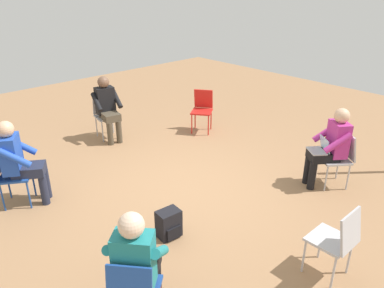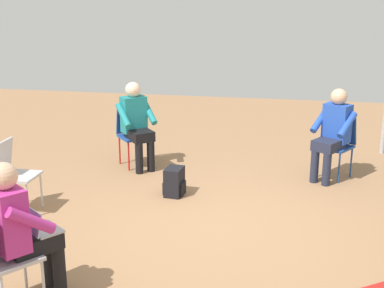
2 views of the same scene
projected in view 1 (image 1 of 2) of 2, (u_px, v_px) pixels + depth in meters
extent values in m
plane|color=#99704C|center=(186.00, 191.00, 5.61)|extent=(14.48, 14.48, 0.00)
cube|color=#B7B7BC|center=(107.00, 117.00, 7.32)|extent=(0.47, 0.47, 0.03)
cylinder|color=#B7B7BC|center=(119.00, 128.00, 7.36)|extent=(0.02, 0.02, 0.42)
cylinder|color=#B7B7BC|center=(103.00, 132.00, 7.20)|extent=(0.02, 0.02, 0.42)
cylinder|color=#B7B7BC|center=(113.00, 123.00, 7.62)|extent=(0.02, 0.02, 0.42)
cylinder|color=#B7B7BC|center=(97.00, 127.00, 7.46)|extent=(0.02, 0.02, 0.42)
cube|color=#B7B7BC|center=(102.00, 104.00, 7.38)|extent=(0.39, 0.16, 0.40)
cube|color=#1E4799|center=(129.00, 288.00, 3.01)|extent=(0.32, 0.35, 0.40)
cube|color=#B7B7BC|center=(330.00, 240.00, 3.90)|extent=(0.40, 0.40, 0.03)
cylinder|color=#B7B7BC|center=(304.00, 256.00, 4.00)|extent=(0.02, 0.02, 0.42)
cylinder|color=#B7B7BC|center=(320.00, 242.00, 4.22)|extent=(0.02, 0.02, 0.42)
cylinder|color=#B7B7BC|center=(333.00, 273.00, 3.78)|extent=(0.02, 0.02, 0.42)
cylinder|color=#B7B7BC|center=(349.00, 257.00, 3.99)|extent=(0.02, 0.02, 0.42)
cube|color=#B7B7BC|center=(351.00, 231.00, 3.69)|extent=(0.38, 0.10, 0.40)
cube|color=#B7B7BC|center=(334.00, 159.00, 5.62)|extent=(0.56, 0.56, 0.03)
cylinder|color=#B7B7BC|center=(326.00, 178.00, 5.54)|extent=(0.02, 0.02, 0.42)
cylinder|color=#B7B7BC|center=(317.00, 168.00, 5.85)|extent=(0.02, 0.02, 0.42)
cylinder|color=#B7B7BC|center=(348.00, 177.00, 5.58)|extent=(0.02, 0.02, 0.42)
cylinder|color=#B7B7BC|center=(338.00, 167.00, 5.88)|extent=(0.02, 0.02, 0.42)
cube|color=#B7B7BC|center=(349.00, 146.00, 5.55)|extent=(0.30, 0.36, 0.40)
cube|color=#1E4799|center=(16.00, 176.00, 5.15)|extent=(0.55, 0.55, 0.03)
cylinder|color=#1E4799|center=(34.00, 183.00, 5.43)|extent=(0.02, 0.02, 0.42)
cylinder|color=#1E4799|center=(29.00, 195.00, 5.12)|extent=(0.02, 0.02, 0.42)
cylinder|color=#1E4799|center=(9.00, 185.00, 5.37)|extent=(0.02, 0.02, 0.42)
cylinder|color=#1E4799|center=(2.00, 198.00, 5.06)|extent=(0.02, 0.02, 0.42)
cube|color=red|center=(202.00, 112.00, 7.60)|extent=(0.56, 0.56, 0.03)
cylinder|color=red|center=(208.00, 126.00, 7.51)|extent=(0.02, 0.02, 0.42)
cylinder|color=red|center=(192.00, 124.00, 7.57)|extent=(0.02, 0.02, 0.42)
cylinder|color=red|center=(211.00, 120.00, 7.81)|extent=(0.02, 0.02, 0.42)
cylinder|color=red|center=(195.00, 119.00, 7.87)|extent=(0.02, 0.02, 0.42)
cube|color=red|center=(203.00, 99.00, 7.68)|extent=(0.29, 0.36, 0.40)
cylinder|color=black|center=(312.00, 176.00, 5.59)|extent=(0.11, 0.11, 0.45)
cylinder|color=black|center=(307.00, 170.00, 5.76)|extent=(0.11, 0.11, 0.45)
cube|color=black|center=(323.00, 155.00, 5.57)|extent=(0.52, 0.49, 0.14)
cube|color=#B22D84|center=(338.00, 139.00, 5.48)|extent=(0.38, 0.40, 0.52)
sphere|color=#DBAD89|center=(342.00, 116.00, 5.34)|extent=(0.22, 0.22, 0.22)
cylinder|color=#B22D84|center=(338.00, 143.00, 5.28)|extent=(0.37, 0.31, 0.31)
cylinder|color=#B22D84|center=(326.00, 132.00, 5.65)|extent=(0.37, 0.31, 0.31)
cube|color=#9EA0A5|center=(317.00, 151.00, 5.53)|extent=(0.36, 0.37, 0.02)
cube|color=#B2D1F2|center=(325.00, 144.00, 5.50)|extent=(0.22, 0.27, 0.20)
cylinder|color=black|center=(138.00, 278.00, 3.69)|extent=(0.11, 0.11, 0.45)
cylinder|color=black|center=(156.00, 280.00, 3.67)|extent=(0.11, 0.11, 0.45)
cube|color=black|center=(141.00, 268.00, 3.42)|extent=(0.51, 0.50, 0.14)
cube|color=teal|center=(134.00, 260.00, 3.14)|extent=(0.39, 0.40, 0.52)
sphere|color=beige|center=(131.00, 225.00, 2.99)|extent=(0.22, 0.22, 0.22)
cylinder|color=teal|center=(114.00, 248.00, 3.24)|extent=(0.36, 0.32, 0.31)
cylinder|color=teal|center=(160.00, 252.00, 3.20)|extent=(0.36, 0.32, 0.31)
cylinder|color=#4C4233|center=(119.00, 132.00, 7.17)|extent=(0.11, 0.11, 0.45)
cylinder|color=#4C4233|center=(110.00, 134.00, 7.08)|extent=(0.11, 0.11, 0.45)
cube|color=#4C4233|center=(110.00, 116.00, 7.14)|extent=(0.37, 0.47, 0.14)
cube|color=black|center=(105.00, 100.00, 7.18)|extent=(0.37, 0.28, 0.52)
sphere|color=brown|center=(103.00, 82.00, 7.03)|extent=(0.22, 0.22, 0.22)
cylinder|color=black|center=(117.00, 99.00, 7.19)|extent=(0.16, 0.41, 0.31)
cylinder|color=black|center=(97.00, 102.00, 6.99)|extent=(0.16, 0.41, 0.31)
cylinder|color=#23283D|center=(46.00, 183.00, 5.38)|extent=(0.11, 0.11, 0.45)
cylinder|color=#23283D|center=(44.00, 190.00, 5.22)|extent=(0.11, 0.11, 0.45)
cube|color=#23283D|center=(29.00, 170.00, 5.15)|extent=(0.52, 0.48, 0.14)
cube|color=blue|center=(11.00, 154.00, 5.02)|extent=(0.37, 0.40, 0.52)
sphere|color=#DBAD89|center=(5.00, 129.00, 4.87)|extent=(0.22, 0.22, 0.22)
cylinder|color=blue|center=(22.00, 146.00, 5.20)|extent=(0.38, 0.29, 0.31)
cylinder|color=blue|center=(15.00, 158.00, 4.84)|extent=(0.38, 0.29, 0.31)
cube|color=black|center=(169.00, 224.00, 4.58)|extent=(0.30, 0.23, 0.36)
cube|color=black|center=(169.00, 229.00, 4.62)|extent=(0.22, 0.27, 0.16)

